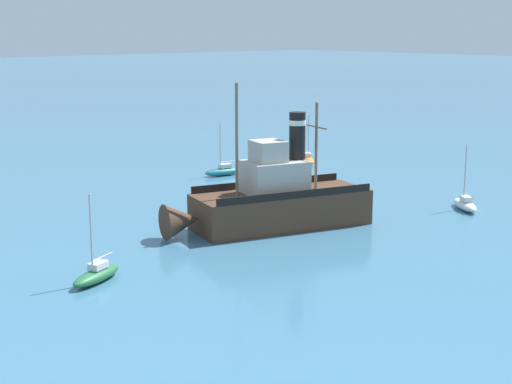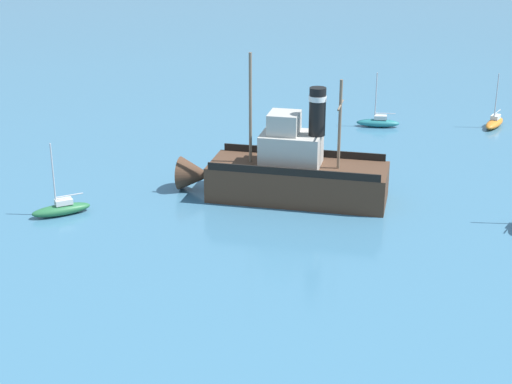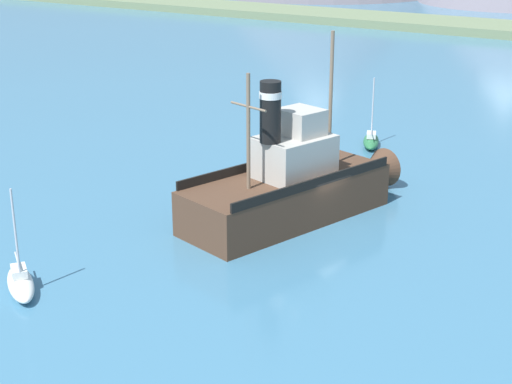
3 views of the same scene
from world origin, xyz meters
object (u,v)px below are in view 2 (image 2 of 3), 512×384
sailboat_orange (494,122)px  sailboat_green (61,209)px  old_tugboat (289,173)px  sailboat_teal (378,122)px

sailboat_orange → sailboat_green: bearing=118.4°
old_tugboat → sailboat_orange: old_tugboat is taller
sailboat_green → sailboat_orange: same height
sailboat_green → sailboat_orange: (18.90, -34.91, 0.00)m
sailboat_teal → sailboat_orange: (-0.54, -10.39, 0.00)m
sailboat_teal → sailboat_orange: bearing=-93.0°
sailboat_teal → sailboat_green: size_ratio=1.00×
sailboat_teal → old_tugboat: bearing=150.9°
sailboat_orange → sailboat_teal: bearing=87.0°
sailboat_orange → old_tugboat: bearing=129.8°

